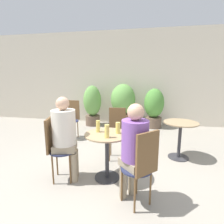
{
  "coord_description": "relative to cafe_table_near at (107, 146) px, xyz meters",
  "views": [
    {
      "loc": [
        0.67,
        -2.23,
        1.53
      ],
      "look_at": [
        0.13,
        0.57,
        0.96
      ],
      "focal_mm": 28.0,
      "sensor_mm": 36.0,
      "label": 1
    }
  ],
  "objects": [
    {
      "name": "storefront_wall",
      "position": [
        -0.13,
        3.4,
        0.98
      ],
      "size": [
        10.0,
        0.06,
        3.0
      ],
      "color": "beige",
      "rests_on": "ground_plane"
    },
    {
      "name": "ground_plane",
      "position": [
        -0.13,
        -0.17,
        -0.52
      ],
      "size": [
        20.0,
        20.0,
        0.0
      ],
      "primitive_type": "plane",
      "color": "gray"
    },
    {
      "name": "cafe_table_near",
      "position": [
        0.0,
        0.0,
        0.0
      ],
      "size": [
        0.66,
        0.66,
        0.71
      ],
      "color": "#2D2D33",
      "rests_on": "ground_plane"
    },
    {
      "name": "bistro_chair_3",
      "position": [
        0.03,
        0.76,
        0.05
      ],
      "size": [
        0.38,
        0.39,
        0.96
      ],
      "rotation": [
        0.0,
        0.0,
        0.08
      ],
      "color": "#232847",
      "rests_on": "ground_plane"
    },
    {
      "name": "seated_person_1",
      "position": [
        0.43,
        -0.43,
        0.22
      ],
      "size": [
        0.41,
        0.41,
        1.24
      ],
      "rotation": [
        0.0,
        0.0,
        3.92
      ],
      "color": "gray",
      "rests_on": "ground_plane"
    },
    {
      "name": "cafe_table_far",
      "position": [
        1.21,
        0.93,
        -0.01
      ],
      "size": [
        0.63,
        0.63,
        0.71
      ],
      "color": "#2D2D33",
      "rests_on": "ground_plane"
    },
    {
      "name": "beer_glass_2",
      "position": [
        0.04,
        -0.16,
        0.28
      ],
      "size": [
        0.07,
        0.07,
        0.19
      ],
      "color": "#DBC65B",
      "rests_on": "cafe_table_near"
    },
    {
      "name": "seated_person_0",
      "position": [
        -0.59,
        -0.15,
        0.23
      ],
      "size": [
        0.39,
        0.36,
        1.26
      ],
      "rotation": [
        0.0,
        0.0,
        1.82
      ],
      "color": "gray",
      "rests_on": "ground_plane"
    },
    {
      "name": "beer_glass_1",
      "position": [
        -0.15,
        0.06,
        0.28
      ],
      "size": [
        0.06,
        0.06,
        0.18
      ],
      "color": "#DBC65B",
      "rests_on": "cafe_table_near"
    },
    {
      "name": "beer_glass_0",
      "position": [
        0.15,
        0.06,
        0.27
      ],
      "size": [
        0.07,
        0.07,
        0.17
      ],
      "color": "#DBC65B",
      "rests_on": "cafe_table_near"
    },
    {
      "name": "potted_plant_0",
      "position": [
        -1.11,
        2.9,
        0.16
      ],
      "size": [
        0.56,
        0.56,
        1.28
      ],
      "color": "brown",
      "rests_on": "ground_plane"
    },
    {
      "name": "bistro_chair_0",
      "position": [
        -0.73,
        -0.19,
        0.05
      ],
      "size": [
        0.41,
        0.39,
        0.96
      ],
      "rotation": [
        0.0,
        0.0,
        -4.46
      ],
      "color": "#232847",
      "rests_on": "ground_plane"
    },
    {
      "name": "bistro_chair_2",
      "position": [
        -1.26,
        1.64,
        0.05
      ],
      "size": [
        0.38,
        0.38,
        0.96
      ],
      "rotation": [
        0.0,
        0.0,
        6.24
      ],
      "color": "#232847",
      "rests_on": "ground_plane"
    },
    {
      "name": "potted_plant_2",
      "position": [
        0.81,
        3.0,
        0.12
      ],
      "size": [
        0.6,
        0.6,
        1.2
      ],
      "color": "brown",
      "rests_on": "ground_plane"
    },
    {
      "name": "potted_plant_1",
      "position": [
        -0.15,
        3.04,
        0.24
      ],
      "size": [
        0.77,
        0.77,
        1.33
      ],
      "color": "#93664C",
      "rests_on": "ground_plane"
    },
    {
      "name": "bistro_chair_1",
      "position": [
        0.53,
        -0.54,
        0.05
      ],
      "size": [
        0.43,
        0.43,
        0.96
      ],
      "rotation": [
        0.0,
        0.0,
        -2.37
      ],
      "color": "#232847",
      "rests_on": "ground_plane"
    }
  ]
}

